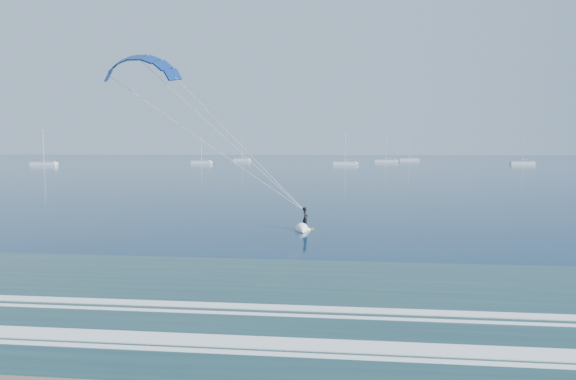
# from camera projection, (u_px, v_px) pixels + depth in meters

# --- Properties ---
(kitesurfer_rig) EXTENTS (18.53, 4.33, 15.50)m
(kitesurfer_rig) POSITION_uv_depth(u_px,v_px,m) (218.00, 132.00, 42.06)
(kitesurfer_rig) COLOR orange
(kitesurfer_rig) RESTS_ON ground
(sailboat_0) EXTENTS (10.21, 2.40, 13.67)m
(sailboat_0) POSITION_uv_depth(u_px,v_px,m) (44.00, 164.00, 195.56)
(sailboat_0) COLOR silver
(sailboat_0) RESTS_ON ground
(sailboat_1) EXTENTS (8.41, 2.40, 11.59)m
(sailboat_1) POSITION_uv_depth(u_px,v_px,m) (201.00, 162.00, 214.55)
(sailboat_1) COLOR silver
(sailboat_1) RESTS_ON ground
(sailboat_2) EXTENTS (8.11, 2.40, 11.02)m
(sailboat_2) POSITION_uv_depth(u_px,v_px,m) (242.00, 160.00, 253.35)
(sailboat_2) COLOR silver
(sailboat_2) RESTS_ON ground
(sailboat_3) EXTENTS (9.18, 2.40, 12.68)m
(sailboat_3) POSITION_uv_depth(u_px,v_px,m) (345.00, 163.00, 200.04)
(sailboat_3) COLOR silver
(sailboat_3) RESTS_ON ground
(sailboat_4) EXTENTS (9.14, 2.40, 12.37)m
(sailboat_4) POSITION_uv_depth(u_px,v_px,m) (409.00, 160.00, 255.16)
(sailboat_4) COLOR silver
(sailboat_4) RESTS_ON ground
(sailboat_5) EXTENTS (9.02, 2.40, 12.26)m
(sailboat_5) POSITION_uv_depth(u_px,v_px,m) (522.00, 163.00, 203.51)
(sailboat_5) COLOR silver
(sailboat_5) RESTS_ON ground
(sailboat_7) EXTENTS (9.81, 2.40, 12.78)m
(sailboat_7) POSITION_uv_depth(u_px,v_px,m) (386.00, 161.00, 232.84)
(sailboat_7) COLOR silver
(sailboat_7) RESTS_ON ground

